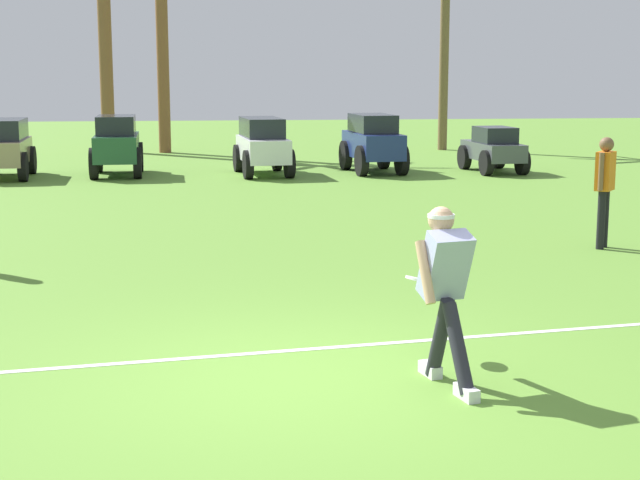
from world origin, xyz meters
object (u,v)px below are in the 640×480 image
object	(u,v)px
parked_car_slot_f	(493,149)
palm_tree_left_of_centre	(161,4)
teammate_midfield	(605,182)
palm_tree_right_of_centre	(444,19)
parked_car_slot_b	(5,146)
palm_tree_far_left	(104,11)
parked_car_slot_e	(373,142)
frisbee_in_flight	(420,280)
frisbee_thrower	(445,287)
parked_car_slot_d	(263,144)
parked_car_slot_c	(117,144)

from	to	relation	value
parked_car_slot_f	palm_tree_left_of_centre	world-z (taller)	palm_tree_left_of_centre
teammate_midfield	palm_tree_right_of_centre	xyz separation A→B (m)	(1.73, 16.74, 3.03)
parked_car_slot_b	parked_car_slot_f	bearing A→B (deg)	-0.39
parked_car_slot_b	palm_tree_left_of_centre	bearing A→B (deg)	62.43
palm_tree_far_left	palm_tree_left_of_centre	bearing A→B (deg)	-21.22
teammate_midfield	parked_car_slot_b	xyz separation A→B (m)	(-10.12, 10.20, -0.22)
parked_car_slot_e	palm_tree_far_left	world-z (taller)	palm_tree_far_left
frisbee_in_flight	palm_tree_right_of_centre	world-z (taller)	palm_tree_right_of_centre
parked_car_slot_b	palm_tree_far_left	world-z (taller)	palm_tree_far_left
frisbee_thrower	palm_tree_left_of_centre	xyz separation A→B (m)	(-3.10, 22.29, 3.55)
parked_car_slot_d	palm_tree_left_of_centre	world-z (taller)	palm_tree_left_of_centre
frisbee_thrower	palm_tree_right_of_centre	distance (m)	23.23
parked_car_slot_d	parked_car_slot_e	distance (m)	2.69
frisbee_in_flight	parked_car_slot_f	size ratio (longest dim) A/B	0.15
parked_car_slot_c	parked_car_slot_f	size ratio (longest dim) A/B	1.05
palm_tree_right_of_centre	parked_car_slot_b	bearing A→B (deg)	-151.11
palm_tree_left_of_centre	parked_car_slot_e	bearing A→B (deg)	-50.04
parked_car_slot_f	palm_tree_right_of_centre	world-z (taller)	palm_tree_right_of_centre
frisbee_thrower	parked_car_slot_e	world-z (taller)	frisbee_thrower
parked_car_slot_e	frisbee_in_flight	bearing A→B (deg)	-98.07
frisbee_thrower	parked_car_slot_f	size ratio (longest dim) A/B	0.63
parked_car_slot_d	palm_tree_far_left	bearing A→B (deg)	120.89
parked_car_slot_c	palm_tree_far_left	distance (m)	7.75
frisbee_in_flight	parked_car_slot_c	distance (m)	15.69
parked_car_slot_f	palm_tree_left_of_centre	size ratio (longest dim) A/B	0.31
parked_car_slot_d	teammate_midfield	bearing A→B (deg)	-67.65
frisbee_thrower	parked_car_slot_b	bearing A→B (deg)	112.22
frisbee_thrower	parked_car_slot_d	xyz separation A→B (m)	(-0.54, 15.83, -0.08)
frisbee_thrower	frisbee_in_flight	size ratio (longest dim) A/B	4.13
frisbee_in_flight	teammate_midfield	size ratio (longest dim) A/B	0.22
frisbee_in_flight	palm_tree_left_of_centre	bearing A→B (deg)	98.21
parked_car_slot_c	frisbee_thrower	bearing A→B (deg)	-76.14
teammate_midfield	parked_car_slot_d	xyz separation A→B (m)	(-4.19, 10.20, -0.22)
palm_tree_left_of_centre	parked_car_slot_c	bearing A→B (deg)	-97.90
frisbee_thrower	parked_car_slot_f	distance (m)	16.55
frisbee_in_flight	parked_car_slot_d	bearing A→B (deg)	92.05
parked_car_slot_b	palm_tree_right_of_centre	size ratio (longest dim) A/B	0.40
parked_car_slot_f	palm_tree_left_of_centre	bearing A→B (deg)	141.28
parked_car_slot_d	palm_tree_left_of_centre	bearing A→B (deg)	111.55
frisbee_thrower	parked_car_slot_c	distance (m)	16.54
parked_car_slot_f	palm_tree_right_of_centre	distance (m)	7.45
parked_car_slot_b	palm_tree_left_of_centre	world-z (taller)	palm_tree_left_of_centre
teammate_midfield	palm_tree_far_left	size ratio (longest dim) A/B	0.21
frisbee_thrower	palm_tree_right_of_centre	bearing A→B (deg)	76.48
parked_car_slot_d	frisbee_thrower	bearing A→B (deg)	-88.03
frisbee_in_flight	palm_tree_far_left	bearing A→B (deg)	102.26
parked_car_slot_b	palm_tree_far_left	size ratio (longest dim) A/B	0.33
palm_tree_far_left	palm_tree_right_of_centre	world-z (taller)	palm_tree_far_left
parked_car_slot_c	parked_car_slot_d	xyz separation A→B (m)	(3.42, -0.23, -0.02)
frisbee_thrower	parked_car_slot_c	bearing A→B (deg)	103.86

